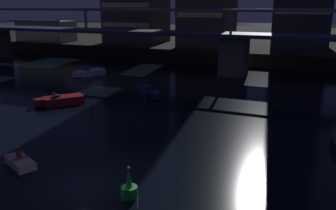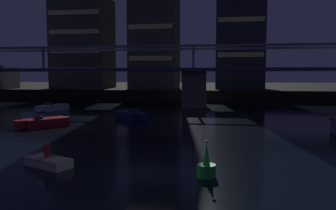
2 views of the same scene
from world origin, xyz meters
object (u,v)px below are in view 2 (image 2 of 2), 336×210
river_bridge (194,77)px  speedboat_near_center (44,122)px  tower_west_low (83,43)px  tower_central (240,6)px  speedboat_mid_center (131,115)px  speedboat_mid_right (53,107)px  tower_west_tall (155,15)px  channel_buoy (206,167)px  dinghy_with_paddler (48,161)px

river_bridge → speedboat_near_center: river_bridge is taller
tower_west_low → tower_central: (33.26, 1.24, 7.12)m
speedboat_near_center → speedboat_mid_center: size_ratio=1.04×
speedboat_mid_center → speedboat_mid_right: bearing=150.0°
tower_west_tall → tower_west_low: bearing=175.2°
river_bridge → speedboat_mid_right: river_bridge is taller
speedboat_near_center → speedboat_mid_right: same height
speedboat_mid_center → channel_buoy: 22.37m
tower_central → speedboat_mid_center: size_ratio=7.69×
speedboat_mid_center → dinghy_with_paddler: size_ratio=1.57×
speedboat_mid_right → channel_buoy: channel_buoy is taller
tower_central → speedboat_near_center: (-20.79, -42.15, -18.69)m
river_bridge → tower_west_tall: tower_west_tall is taller
river_bridge → speedboat_mid_center: (-6.05, -16.26, -4.15)m
river_bridge → speedboat_near_center: size_ratio=21.72×
tower_west_tall → dinghy_with_paddler: bearing=-86.0°
tower_west_tall → speedboat_mid_right: (-9.96, -25.23, -16.95)m
tower_west_tall → tower_central: tower_central is taller
tower_west_low → tower_central: tower_central is taller
channel_buoy → dinghy_with_paddler: channel_buoy is taller
dinghy_with_paddler → river_bridge: bearing=81.4°
tower_west_tall → tower_central: (17.19, 2.58, 1.74)m
river_bridge → channel_buoy: river_bridge is taller
tower_west_low → channel_buoy: bearing=-62.9°
speedboat_near_center → channel_buoy: size_ratio=2.61×
channel_buoy → speedboat_mid_right: bearing=127.9°
speedboat_near_center → speedboat_mid_right: (-6.36, 14.33, 0.00)m
tower_west_low → tower_west_tall: tower_west_tall is taller
tower_west_low → speedboat_mid_right: 29.62m
tower_west_low → speedboat_mid_right: bearing=-77.0°
tower_west_tall → dinghy_with_paddler: 55.46m
tower_west_tall → speedboat_near_center: (-3.60, -39.56, -16.95)m
speedboat_mid_right → channel_buoy: 35.62m
tower_west_low → dinghy_with_paddler: size_ratio=7.04×
river_bridge → channel_buoy: bearing=-85.7°
river_bridge → tower_west_tall: bearing=119.0°
speedboat_mid_right → channel_buoy: (21.88, -28.11, 0.06)m
speedboat_near_center → channel_buoy: 20.75m
speedboat_mid_right → tower_central: bearing=45.7°
river_bridge → dinghy_with_paddler: river_bridge is taller
tower_central → dinghy_with_paddler: size_ratio=12.09×
river_bridge → speedboat_mid_right: size_ratio=19.62×
tower_central → speedboat_mid_center: tower_central is taller
speedboat_mid_right → channel_buoy: size_ratio=2.89×
tower_west_low → speedboat_mid_right: (6.11, -26.58, -11.56)m
speedboat_mid_right → dinghy_with_paddler: bearing=-63.6°
tower_west_low → channel_buoy: tower_west_low is taller
dinghy_with_paddler → tower_west_low: bearing=110.1°
river_bridge → speedboat_near_center: 26.66m
tower_central → channel_buoy: size_ratio=19.38×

